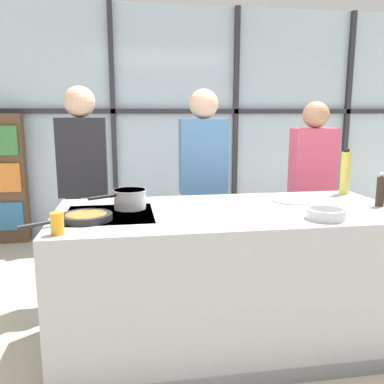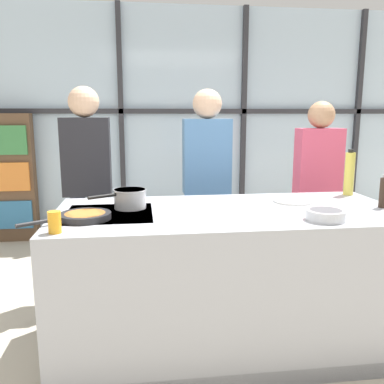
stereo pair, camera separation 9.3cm
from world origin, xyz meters
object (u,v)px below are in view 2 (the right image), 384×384
Objects in this scene: spectator_center_left at (207,176)px; oil_bottle at (349,173)px; saucepan at (130,198)px; mixing_bowl at (326,215)px; juice_glass_near at (55,222)px; pepper_grinder at (384,192)px; white_plate at (293,201)px; spectator_center_right at (317,181)px; spectator_far_left at (87,177)px; frying_pan at (84,216)px.

oil_bottle is (0.98, -0.51, 0.08)m from spectator_center_left.
spectator_center_left is at bearing 50.54° from saucepan.
juice_glass_near is at bearing -177.41° from mixing_bowl.
mixing_bowl is 0.85m from oil_bottle.
white_plate is at bearing 155.21° from pepper_grinder.
oil_bottle is at bearing 21.08° from white_plate.
spectator_center_right reaches higher than mixing_bowl.
saucepan is at bearing 115.21° from spectator_far_left.
spectator_center_left is 15.16× the size of juice_glass_near.
spectator_far_left is 2.18m from pepper_grinder.
oil_bottle is 0.43m from pepper_grinder.
frying_pan is at bearing -167.56° from white_plate.
spectator_center_right is at bearing 32.83° from juice_glass_near.
saucepan is 0.63m from juice_glass_near.
saucepan is at bearing 54.56° from juice_glass_near.
spectator_center_left is 7.64× the size of pepper_grinder.
saucepan reaches higher than juice_glass_near.
mixing_bowl is 0.65× the size of oil_bottle.
oil_bottle reaches higher than white_plate.
spectator_far_left reaches higher than mixing_bowl.
spectator_center_left is 0.98m from spectator_center_right.
spectator_center_right is 4.75× the size of oil_bottle.
white_plate is (0.48, -0.71, -0.07)m from spectator_center_left.
pepper_grinder is at bearing 91.11° from spectator_center_right.
oil_bottle is (0.01, -0.51, 0.14)m from spectator_center_right.
spectator_far_left is 2.02m from oil_bottle.
white_plate is (1.36, 0.30, -0.01)m from frying_pan.
spectator_center_right is 2.10m from frying_pan.
spectator_far_left reaches higher than pepper_grinder.
oil_bottle reaches higher than juice_glass_near.
saucepan is 1.62m from oil_bottle.
frying_pan reaches higher than white_plate.
mixing_bowl is (0.00, -0.49, 0.03)m from white_plate.
white_plate is 0.57m from pepper_grinder.
spectator_center_right is 6.04× the size of white_plate.
white_plate is (1.10, 0.05, -0.06)m from saucepan.
spectator_center_right reaches higher than pepper_grinder.
spectator_far_left is at bearing 0.00° from spectator_center_right.
spectator_center_left is 3.60× the size of frying_pan.
spectator_center_right is at bearing -180.00° from spectator_far_left.
spectator_center_right is 1.76m from saucepan.
oil_bottle is at bearing 20.85° from juice_glass_near.
spectator_far_left is 15.28× the size of juice_glass_near.
spectator_center_right is 1.29m from mixing_bowl.
frying_pan is 1.39× the size of oil_bottle.
juice_glass_near is (-1.96, -0.75, -0.11)m from oil_bottle.
pepper_grinder is at bearing 136.55° from spectator_center_left.
spectator_center_left reaches higher than mixing_bowl.
spectator_far_left reaches higher than juice_glass_near.
pepper_grinder is (1.87, 0.07, 0.08)m from frying_pan.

